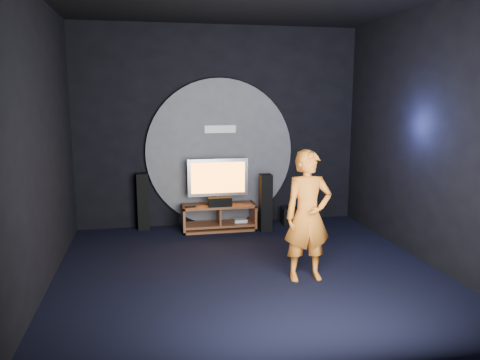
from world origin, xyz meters
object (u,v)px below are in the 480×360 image
tower_speaker_left (143,202)px  player (308,216)px  media_console (219,219)px  tv (218,179)px  tower_speaker_right (266,203)px  subwoofer (289,216)px

tower_speaker_left → player: bearing=-53.0°
tower_speaker_left → player: (2.03, -2.70, 0.33)m
tower_speaker_left → player: size_ratio=0.60×
tower_speaker_left → media_console: bearing=-13.1°
media_console → tv: size_ratio=1.21×
tower_speaker_left → tower_speaker_right: bearing=-13.7°
tower_speaker_left → tower_speaker_right: 2.12m
media_console → player: (0.75, -2.40, 0.63)m
player → tower_speaker_left: bearing=126.8°
tower_speaker_right → subwoofer: 0.72m
subwoofer → media_console: bearing=-174.2°
tower_speaker_left → subwoofer: (2.59, -0.17, -0.34)m
media_console → tower_speaker_right: size_ratio=1.28×
media_console → player: 2.59m
subwoofer → player: size_ratio=0.19×
subwoofer → tower_speaker_left: bearing=176.3°
tv → subwoofer: bearing=2.9°
tower_speaker_left → player: 3.40m
tower_speaker_right → subwoofer: tower_speaker_right is taller
tower_speaker_left → player: player is taller
player → tv: bearing=106.9°
media_console → tower_speaker_right: tower_speaker_right is taller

